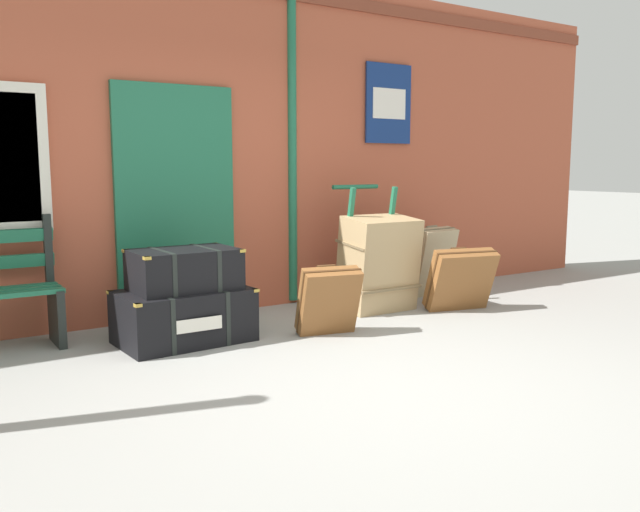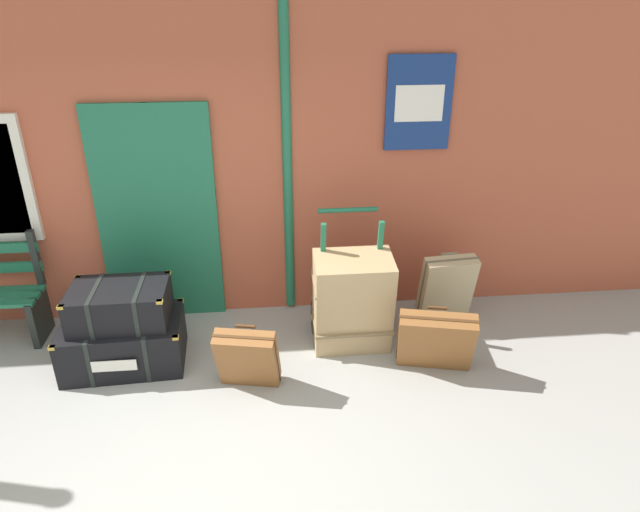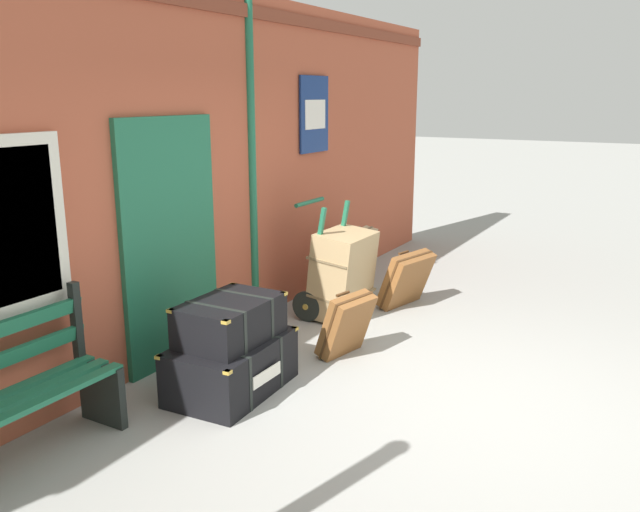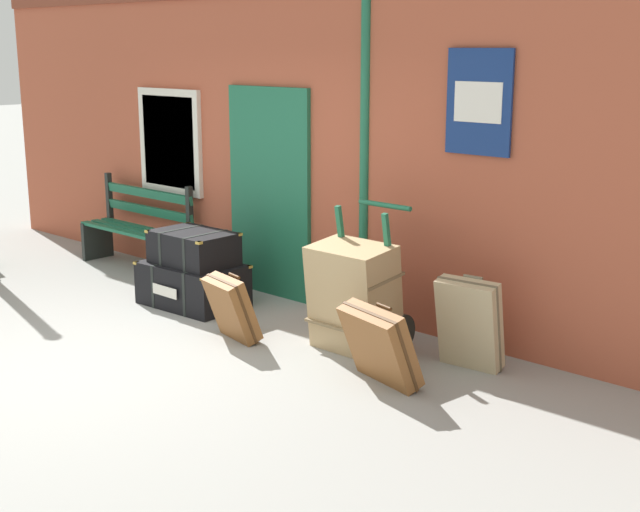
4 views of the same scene
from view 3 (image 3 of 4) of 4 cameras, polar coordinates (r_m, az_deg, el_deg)
ground_plane at (r=5.11m, az=11.92°, el=-12.69°), size 60.00×60.00×0.00m
brick_facade at (r=5.91m, az=-12.15°, el=7.14°), size 10.40×0.35×3.20m
steamer_trunk_base at (r=5.20m, az=-7.75°, el=-9.50°), size 1.04×0.70×0.43m
steamer_trunk_middle at (r=5.08m, az=-7.86°, el=-5.58°), size 0.82×0.56×0.33m
porters_trolley at (r=6.88m, az=0.68°, el=-2.89°), size 0.71×0.57×1.20m
large_brown_trunk at (r=6.75m, az=1.96°, el=-1.57°), size 0.70×0.53×0.92m
suitcase_caramel at (r=5.79m, az=2.31°, el=-6.04°), size 0.54×0.43×0.58m
suitcase_tan at (r=7.72m, az=3.39°, el=-0.30°), size 0.52×0.35×0.76m
suitcase_slate at (r=7.18m, az=7.56°, el=-2.03°), size 0.69×0.50×0.61m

